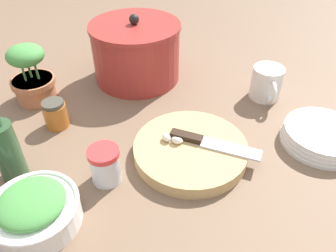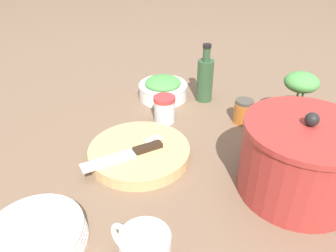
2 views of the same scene
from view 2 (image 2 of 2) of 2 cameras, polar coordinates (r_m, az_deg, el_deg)
ground_plane at (r=0.85m, az=-0.15°, el=-5.09°), size 5.00×5.00×0.00m
cutting_board at (r=0.83m, az=-5.01°, el=-4.63°), size 0.26×0.26×0.03m
chef_knife at (r=0.80m, az=-6.98°, el=-4.88°), size 0.16×0.17×0.01m
garlic_cloves at (r=0.84m, az=-2.55°, el=-2.42°), size 0.04×0.05×0.02m
herb_bowl at (r=1.11m, az=-0.88°, el=6.57°), size 0.16×0.16×0.07m
spice_jar at (r=0.97m, az=-0.62°, el=2.98°), size 0.06×0.06×0.08m
plate_stack at (r=0.68m, az=-21.97°, el=-17.32°), size 0.19×0.19×0.04m
honey_jar at (r=1.00m, az=13.00°, el=2.50°), size 0.06×0.06×0.07m
oil_bottle at (r=1.09m, az=6.47°, el=8.20°), size 0.05×0.05×0.19m
stock_pot at (r=0.75m, az=22.19°, el=-5.36°), size 0.26×0.26×0.20m
potted_herb at (r=1.01m, az=21.53°, el=3.83°), size 0.12×0.12×0.16m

